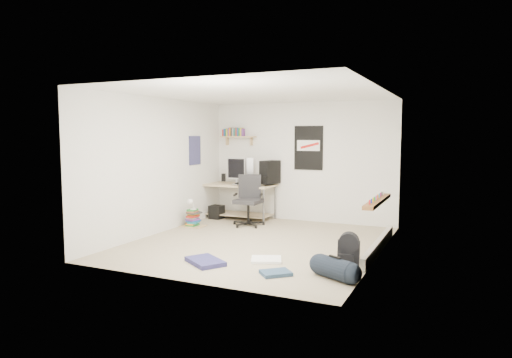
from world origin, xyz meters
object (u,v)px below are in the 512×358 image
at_px(office_chair, 248,201).
at_px(backpack, 349,254).
at_px(desk, 236,202).
at_px(book_stack, 193,219).
at_px(duffel_bag, 335,268).

bearing_deg(office_chair, backpack, -57.63).
distance_m(desk, book_stack, 1.23).
bearing_deg(duffel_bag, desk, 160.50).
distance_m(desk, office_chair, 0.87).
bearing_deg(book_stack, desk, 72.66).
bearing_deg(book_stack, backpack, -24.37).
xyz_separation_m(office_chair, backpack, (2.53, -2.12, -0.29)).
height_order(backpack, duffel_bag, duffel_bag).
distance_m(backpack, book_stack, 3.84).
bearing_deg(backpack, book_stack, 147.24).
height_order(office_chair, backpack, office_chair).
height_order(desk, backpack, desk).
bearing_deg(duffel_bag, backpack, 111.17).
height_order(desk, office_chair, office_chair).
xyz_separation_m(backpack, duffel_bag, (-0.05, -0.52, -0.06)).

